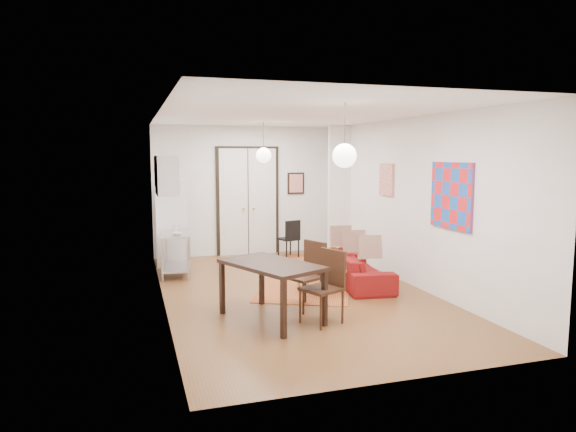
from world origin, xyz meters
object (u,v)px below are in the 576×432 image
object	(u,v)px
fridge	(172,222)
kitchen_counter	(176,249)
dining_chair_near	(302,269)
dining_chair_far	(319,280)
sofa	(359,269)
dining_table	(271,269)
coffee_table	(324,272)
black_side_chair	(287,235)

from	to	relation	value
fridge	kitchen_counter	bearing A→B (deg)	-87.40
dining_chair_near	dining_chair_far	bearing A→B (deg)	-24.34
fridge	sofa	bearing A→B (deg)	-38.77
sofa	dining_table	bearing A→B (deg)	133.58
coffee_table	kitchen_counter	xyz separation A→B (m)	(-2.25, 1.90, 0.18)
coffee_table	dining_table	size ratio (longest dim) A/B	0.52
coffee_table	dining_chair_near	bearing A→B (deg)	-130.82
sofa	dining_chair_far	distance (m)	2.18
sofa	kitchen_counter	world-z (taller)	kitchen_counter
sofa	dining_chair_near	distance (m)	1.71
dining_table	dining_chair_near	distance (m)	0.76
sofa	black_side_chair	distance (m)	2.79
dining_table	black_side_chair	size ratio (longest dim) A/B	1.97
dining_chair_far	kitchen_counter	bearing A→B (deg)	-178.42
dining_chair_near	black_side_chair	bearing A→B (deg)	141.95
kitchen_counter	coffee_table	bearing A→B (deg)	-32.14
dining_chair_near	coffee_table	bearing A→B (deg)	114.84
sofa	coffee_table	bearing A→B (deg)	115.47
sofa	dining_chair_far	size ratio (longest dim) A/B	1.92
kitchen_counter	dining_chair_near	bearing A→B (deg)	-50.38
black_side_chair	kitchen_counter	bearing A→B (deg)	6.29
fridge	dining_chair_far	distance (m)	4.61
sofa	black_side_chair	world-z (taller)	black_side_chair
fridge	dining_chair_far	bearing A→B (deg)	-66.81
sofa	coffee_table	world-z (taller)	sofa
dining_chair_far	black_side_chair	size ratio (longest dim) A/B	1.18
coffee_table	fridge	xyz separation A→B (m)	(-2.25, 2.87, 0.56)
coffee_table	black_side_chair	distance (m)	2.99
dining_chair_near	black_side_chair	distance (m)	3.82
kitchen_counter	fridge	bearing A→B (deg)	98.00
sofa	dining_chair_near	world-z (taller)	dining_chair_near
coffee_table	fridge	distance (m)	3.69
dining_chair_near	dining_table	bearing A→B (deg)	-77.50
kitchen_counter	dining_table	xyz separation A→B (m)	(1.02, -3.08, 0.20)
kitchen_counter	dining_chair_near	xyz separation A→B (m)	(1.62, -2.63, 0.07)
dining_chair_near	dining_chair_far	world-z (taller)	same
kitchen_counter	dining_chair_far	bearing A→B (deg)	-56.08
sofa	dining_chair_far	xyz separation A→B (m)	(-1.38, -1.67, 0.29)
fridge	dining_table	distance (m)	4.18
dining_table	dining_chair_near	world-z (taller)	dining_chair_near
sofa	fridge	bearing A→B (deg)	56.63
fridge	coffee_table	bearing A→B (deg)	-49.36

